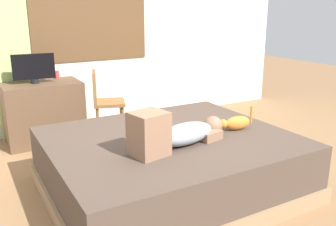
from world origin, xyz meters
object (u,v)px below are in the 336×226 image
person_lying (176,133)px  desk (44,112)px  cat (236,123)px  bed (169,163)px  tv_monitor (34,68)px  cup (57,75)px  chair_by_desk (103,99)px

person_lying → desk: bearing=106.8°
person_lying → cat: bearing=7.1°
bed → cat: (0.62, -0.15, 0.33)m
bed → tv_monitor: (-0.77, 1.87, 0.67)m
desk → cup: size_ratio=9.24×
desk → tv_monitor: size_ratio=1.87×
cat → tv_monitor: (-1.39, 2.02, 0.34)m
cup → cat: bearing=-63.8°
desk → cup: cup is taller
bed → chair_by_desk: bearing=90.9°
person_lying → cat: person_lying is taller
bed → desk: size_ratio=2.36×
person_lying → cat: (0.69, 0.09, -0.05)m
chair_by_desk → desk: bearing=159.4°
bed → desk: 2.00m
person_lying → desk: 2.21m
cup → tv_monitor: bearing=-147.3°
bed → cup: cup is taller
cat → chair_by_desk: bearing=110.2°
cup → desk: bearing=-140.6°
person_lying → chair_by_desk: bearing=88.6°
tv_monitor → chair_by_desk: size_ratio=0.56×
bed → person_lying: size_ratio=2.25×
person_lying → tv_monitor: size_ratio=1.96×
desk → cat: bearing=-56.6°
cat → desk: bearing=123.4°
bed → person_lying: person_lying is taller
tv_monitor → chair_by_desk: bearing=-18.9°
bed → desk: desk is taller
bed → cup: size_ratio=21.78×
cat → desk: desk is taller
cat → cup: bearing=116.2°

